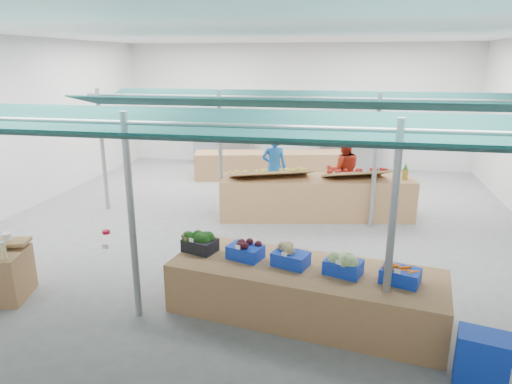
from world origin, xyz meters
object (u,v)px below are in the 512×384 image
vendor_left (274,168)px  fruit_counter (316,197)px  crate_stack (481,360)px  veg_counter (304,291)px  vendor_right (343,171)px

vendor_left → fruit_counter: bearing=126.3°
crate_stack → veg_counter: bearing=152.3°
fruit_counter → vendor_right: 1.32m
fruit_counter → vendor_right: vendor_right is taller
crate_stack → vendor_right: size_ratio=0.37×
veg_counter → crate_stack: veg_counter is taller
veg_counter → vendor_left: vendor_left is taller
crate_stack → vendor_left: (-3.53, 6.70, 0.57)m
crate_stack → vendor_left: bearing=117.8°
fruit_counter → vendor_right: bearing=50.2°
vendor_left → vendor_right: 1.80m
veg_counter → vendor_right: bearing=94.6°
crate_stack → fruit_counter: bearing=112.6°
fruit_counter → crate_stack: 6.07m
veg_counter → fruit_counter: size_ratio=0.87×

